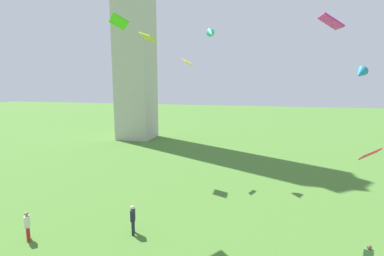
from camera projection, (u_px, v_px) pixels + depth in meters
person_1 at (27, 224)px, 17.01m from camera, size 0.49×0.52×1.76m
person_4 at (133, 218)px, 17.73m from camera, size 0.43×0.55×1.84m
kite_flying_0 at (148, 37)px, 28.55m from camera, size 1.83×1.78×1.15m
kite_flying_1 at (330, 22)px, 11.32m from camera, size 0.83×1.36×0.65m
kite_flying_2 at (188, 62)px, 28.05m from camera, size 1.08×1.31×0.78m
kite_flying_3 at (360, 74)px, 27.75m from camera, size 1.80×1.98×1.50m
kite_flying_4 at (119, 22)px, 19.11m from camera, size 1.86×1.83×0.82m
kite_flying_5 at (211, 33)px, 28.10m from camera, size 1.17×1.52×1.13m
kite_flying_8 at (370, 154)px, 20.45m from camera, size 1.33×1.26×1.08m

